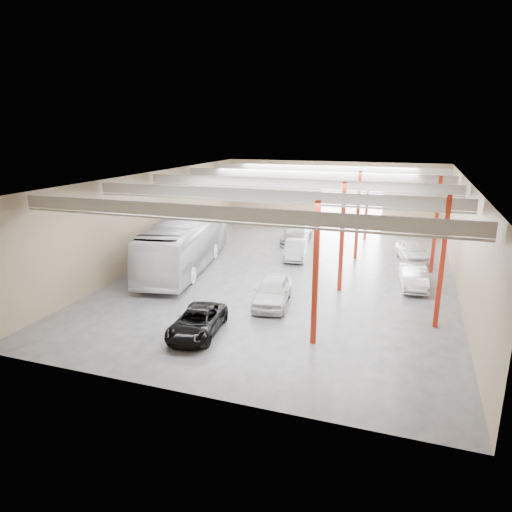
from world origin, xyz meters
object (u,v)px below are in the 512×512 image
Objects in this scene: car_row_b at (295,249)px; car_row_c at (297,234)px; black_sedan at (197,322)px; car_row_a at (272,291)px; coach_bus at (186,243)px; car_right_far at (412,251)px; car_right_near at (414,277)px.

car_row_b is 5.34m from car_row_c.
car_row_a is at bearing 58.47° from black_sedan.
coach_bus is 9.79m from car_row_a.
car_row_a is 15.60m from car_row_c.
car_row_c reaches higher than car_row_b.
car_row_c is 1.20× the size of car_right_far.
car_row_a is (8.31, -5.06, -1.10)m from coach_bus.
coach_bus is 2.98× the size of black_sedan.
coach_bus is 17.69m from car_right_far.
car_right_near is at bearing -35.18° from car_row_b.
coach_bus reaches higher than car_right_far.
black_sedan is 15.13m from car_right_near.
car_right_far is at bearing 4.86° from car_row_b.
coach_bus is 2.49× the size of car_row_c.
coach_bus is 2.99× the size of car_row_b.
car_row_b reaches higher than car_right_near.
car_row_b is at bearing -179.87° from car_right_far.
car_row_a is at bearing -41.85° from coach_bus.
coach_bus is at bearing 177.04° from car_right_near.
car_row_b reaches higher than black_sedan.
car_row_a reaches higher than black_sedan.
car_row_b is 9.18m from car_right_far.
car_row_c is 10.48m from car_right_far.
car_right_far reaches higher than car_right_near.
car_right_far is (10.08, 17.73, 0.14)m from black_sedan.
car_row_a is 0.87× the size of car_row_c.
coach_bus reaches higher than car_row_b.
car_row_a reaches higher than car_row_c.
black_sedan is at bearing -123.29° from car_row_a.
car_row_c is at bearing 131.35° from car_right_near.
car_row_a is (2.39, 5.20, 0.18)m from black_sedan.
car_row_b is (1.20, 15.42, 0.12)m from black_sedan.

